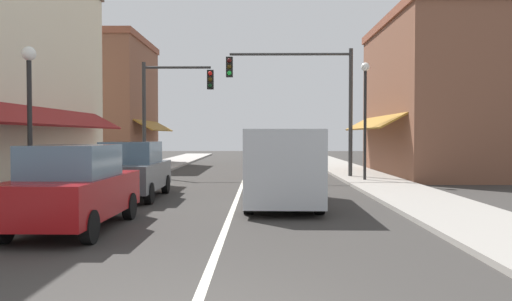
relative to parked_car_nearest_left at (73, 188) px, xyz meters
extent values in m
plane|color=#33302D|center=(3.14, 12.67, -0.88)|extent=(80.00, 80.00, 0.00)
cube|color=#A39E99|center=(-2.36, 12.67, -0.82)|extent=(2.60, 56.00, 0.12)
cube|color=gray|center=(8.64, 12.67, -0.82)|extent=(2.60, 56.00, 0.12)
cube|color=silver|center=(3.14, 12.67, -0.88)|extent=(0.14, 52.00, 0.01)
cube|color=slate|center=(-3.72, 6.67, 0.52)|extent=(0.08, 10.64, 1.80)
cube|color=maroon|center=(-3.11, 6.67, 1.72)|extent=(1.27, 11.76, 0.73)
cube|color=slate|center=(-3.72, 9.75, 5.09)|extent=(0.08, 1.10, 1.30)
cube|color=brown|center=(12.28, 14.67, 2.78)|extent=(4.69, 10.00, 7.31)
cube|color=brown|center=(12.28, 14.67, 6.63)|extent=(4.89, 10.20, 0.40)
cube|color=slate|center=(10.00, 14.67, 0.52)|extent=(0.08, 7.60, 1.80)
cube|color=olive|center=(9.39, 14.67, 1.72)|extent=(1.27, 8.40, 0.73)
cube|color=slate|center=(10.00, 12.47, 4.38)|extent=(0.08, 1.10, 1.30)
cube|color=slate|center=(10.00, 16.87, 4.38)|extent=(0.08, 1.10, 1.30)
cube|color=brown|center=(-6.32, 22.67, 3.03)|extent=(5.31, 8.00, 7.82)
cube|color=brown|center=(-6.32, 22.67, 7.14)|extent=(5.51, 8.20, 0.40)
cube|color=slate|center=(-3.72, 22.67, 0.52)|extent=(0.08, 6.08, 1.80)
cube|color=olive|center=(-3.11, 22.67, 1.72)|extent=(1.27, 6.72, 0.73)
cube|color=slate|center=(-3.72, 20.91, 4.75)|extent=(0.08, 1.10, 1.30)
cube|color=slate|center=(-3.72, 24.43, 4.75)|extent=(0.08, 1.10, 1.30)
cube|color=maroon|center=(0.00, 0.03, -0.17)|extent=(1.75, 4.11, 0.80)
cube|color=slate|center=(0.00, -0.07, 0.56)|extent=(1.54, 2.01, 0.66)
cylinder|color=black|center=(-0.78, 1.38, -0.57)|extent=(0.20, 0.62, 0.62)
cylinder|color=black|center=(0.80, 1.37, -0.57)|extent=(0.20, 0.62, 0.62)
cylinder|color=black|center=(-0.80, -1.32, -0.57)|extent=(0.20, 0.62, 0.62)
cylinder|color=black|center=(0.78, -1.33, -0.57)|extent=(0.20, 0.62, 0.62)
cube|color=#4C5156|center=(-0.12, 5.30, -0.17)|extent=(1.77, 4.12, 0.80)
cube|color=slate|center=(-0.12, 5.20, 0.56)|extent=(1.55, 2.02, 0.66)
cylinder|color=black|center=(-0.93, 6.64, -0.57)|extent=(0.21, 0.62, 0.62)
cylinder|color=black|center=(0.65, 6.66, -0.57)|extent=(0.21, 0.62, 0.62)
cylinder|color=black|center=(-0.89, 3.94, -0.57)|extent=(0.21, 0.62, 0.62)
cylinder|color=black|center=(0.69, 3.96, -0.57)|extent=(0.21, 0.62, 0.62)
cube|color=#B2B7BC|center=(4.48, 3.74, 0.29)|extent=(2.04, 5.03, 1.90)
cube|color=slate|center=(4.52, 6.14, 0.72)|extent=(1.73, 0.30, 0.84)
cube|color=black|center=(4.53, 6.32, -0.40)|extent=(1.87, 0.23, 0.24)
cylinder|color=black|center=(3.63, 5.30, -0.52)|extent=(0.25, 0.72, 0.72)
cylinder|color=black|center=(5.39, 5.28, -0.52)|extent=(0.25, 0.72, 0.72)
cylinder|color=black|center=(3.58, 2.21, -0.52)|extent=(0.25, 0.72, 0.72)
cylinder|color=black|center=(5.34, 2.18, -0.52)|extent=(0.25, 0.72, 0.72)
cylinder|color=#333333|center=(7.94, 12.57, 2.06)|extent=(0.18, 0.18, 5.88)
cylinder|color=#333333|center=(5.20, 12.57, 4.75)|extent=(5.47, 0.12, 0.12)
cube|color=black|center=(2.46, 12.39, 4.15)|extent=(0.30, 0.24, 0.90)
sphere|color=#420F0F|center=(2.46, 12.26, 4.43)|extent=(0.20, 0.20, 0.20)
sphere|color=#3D2D0C|center=(2.46, 12.26, 4.15)|extent=(0.20, 0.20, 0.20)
sphere|color=green|center=(2.46, 12.26, 3.87)|extent=(0.20, 0.20, 0.20)
cylinder|color=#333333|center=(-1.66, 13.57, 1.83)|extent=(0.18, 0.18, 5.42)
cylinder|color=#333333|center=(-0.08, 13.57, 4.29)|extent=(3.17, 0.12, 0.12)
cube|color=black|center=(1.51, 13.39, 3.69)|extent=(0.30, 0.24, 0.90)
sphere|color=red|center=(1.51, 13.26, 3.97)|extent=(0.20, 0.20, 0.20)
sphere|color=#3D2D0C|center=(1.51, 13.26, 3.69)|extent=(0.20, 0.20, 0.20)
sphere|color=#0C3316|center=(1.51, 13.26, 3.41)|extent=(0.20, 0.20, 0.20)
cylinder|color=black|center=(-1.97, 2.35, 1.05)|extent=(0.12, 0.12, 3.85)
sphere|color=white|center=(-1.97, 2.35, 3.15)|extent=(0.36, 0.36, 0.36)
cylinder|color=black|center=(8.21, 10.69, 1.43)|extent=(0.12, 0.12, 4.62)
sphere|color=white|center=(8.21, 10.69, 3.92)|extent=(0.36, 0.36, 0.36)
camera|label=1|loc=(3.89, -10.41, 1.09)|focal=35.58mm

